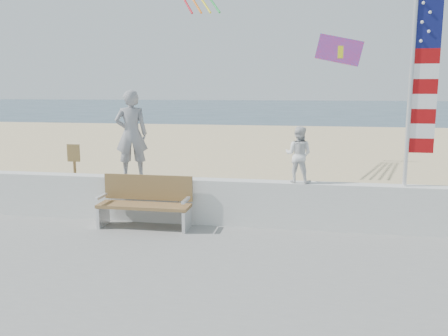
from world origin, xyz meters
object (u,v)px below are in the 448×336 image
Objects in this scene: adult at (131,134)px; child at (298,155)px; bench at (145,201)px; flag at (418,81)px.

adult is 3.36m from child.
flag is (4.99, 0.45, 2.30)m from bench.
child is at bearing 159.71° from adult.
adult is 5.51m from flag.
adult reaches higher than child.
child is 0.31× the size of flag.
flag reaches higher than bench.
child is at bearing 179.99° from flag.
bench is 0.51× the size of flag.
adult is 1.63× the size of child.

